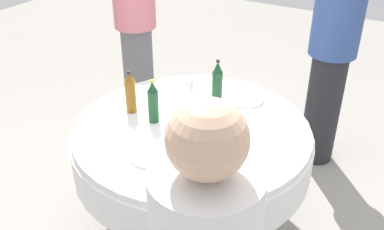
{
  "coord_description": "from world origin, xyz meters",
  "views": [
    {
      "loc": [
        -1.88,
        -1.09,
        2.08
      ],
      "look_at": [
        0.0,
        0.0,
        0.81
      ],
      "focal_mm": 41.05,
      "sensor_mm": 36.0,
      "label": 1
    }
  ],
  "objects_px": {
    "wine_glass_rear": "(235,134)",
    "bottle_amber_south": "(130,93)",
    "dining_table": "(192,147)",
    "wine_glass_east": "(214,109)",
    "plate_left": "(226,174)",
    "plate_right": "(244,98)",
    "bottle_dark_green_far": "(153,102)",
    "bottle_dark_green_front": "(217,86)",
    "plate_north": "(152,155)",
    "person_south": "(136,31)",
    "person_far": "(331,58)",
    "wine_glass_west": "(188,86)"
  },
  "relations": [
    {
      "from": "wine_glass_rear",
      "to": "bottle_amber_south",
      "type": "bearing_deg",
      "value": 85.04
    },
    {
      "from": "dining_table",
      "to": "wine_glass_east",
      "type": "relative_size",
      "value": 10.63
    },
    {
      "from": "wine_glass_east",
      "to": "plate_left",
      "type": "bearing_deg",
      "value": -145.56
    },
    {
      "from": "dining_table",
      "to": "plate_right",
      "type": "relative_size",
      "value": 5.46
    },
    {
      "from": "bottle_dark_green_far",
      "to": "wine_glass_rear",
      "type": "bearing_deg",
      "value": -93.74
    },
    {
      "from": "wine_glass_east",
      "to": "plate_left",
      "type": "relative_size",
      "value": 0.55
    },
    {
      "from": "bottle_dark_green_front",
      "to": "wine_glass_rear",
      "type": "distance_m",
      "value": 0.48
    },
    {
      "from": "dining_table",
      "to": "plate_left",
      "type": "bearing_deg",
      "value": -130.08
    },
    {
      "from": "plate_north",
      "to": "person_south",
      "type": "height_order",
      "value": "person_south"
    },
    {
      "from": "wine_glass_rear",
      "to": "plate_right",
      "type": "distance_m",
      "value": 0.59
    },
    {
      "from": "bottle_dark_green_front",
      "to": "plate_left",
      "type": "distance_m",
      "value": 0.7
    },
    {
      "from": "person_south",
      "to": "bottle_dark_green_far",
      "type": "bearing_deg",
      "value": -98.79
    },
    {
      "from": "bottle_dark_green_front",
      "to": "plate_north",
      "type": "height_order",
      "value": "bottle_dark_green_front"
    },
    {
      "from": "dining_table",
      "to": "bottle_amber_south",
      "type": "height_order",
      "value": "bottle_amber_south"
    },
    {
      "from": "plate_north",
      "to": "wine_glass_east",
      "type": "bearing_deg",
      "value": -15.45
    },
    {
      "from": "person_south",
      "to": "person_far",
      "type": "xyz_separation_m",
      "value": [
        0.25,
        -1.54,
        0.0
      ]
    },
    {
      "from": "wine_glass_east",
      "to": "wine_glass_rear",
      "type": "height_order",
      "value": "wine_glass_rear"
    },
    {
      "from": "person_far",
      "to": "bottle_amber_south",
      "type": "bearing_deg",
      "value": -104.15
    },
    {
      "from": "wine_glass_east",
      "to": "plate_north",
      "type": "relative_size",
      "value": 0.56
    },
    {
      "from": "bottle_amber_south",
      "to": "plate_right",
      "type": "bearing_deg",
      "value": -47.55
    },
    {
      "from": "bottle_dark_green_front",
      "to": "wine_glass_west",
      "type": "height_order",
      "value": "bottle_dark_green_front"
    },
    {
      "from": "plate_left",
      "to": "wine_glass_rear",
      "type": "bearing_deg",
      "value": 14.48
    },
    {
      "from": "plate_left",
      "to": "plate_right",
      "type": "relative_size",
      "value": 0.93
    },
    {
      "from": "dining_table",
      "to": "person_south",
      "type": "bearing_deg",
      "value": 49.83
    },
    {
      "from": "wine_glass_west",
      "to": "wine_glass_east",
      "type": "distance_m",
      "value": 0.32
    },
    {
      "from": "person_south",
      "to": "dining_table",
      "type": "bearing_deg",
      "value": -90.0
    },
    {
      "from": "bottle_amber_south",
      "to": "wine_glass_west",
      "type": "relative_size",
      "value": 1.74
    },
    {
      "from": "plate_right",
      "to": "person_far",
      "type": "height_order",
      "value": "person_far"
    },
    {
      "from": "bottle_amber_south",
      "to": "wine_glass_east",
      "type": "xyz_separation_m",
      "value": [
        0.13,
        -0.5,
        -0.03
      ]
    },
    {
      "from": "dining_table",
      "to": "wine_glass_rear",
      "type": "bearing_deg",
      "value": -107.18
    },
    {
      "from": "dining_table",
      "to": "plate_left",
      "type": "xyz_separation_m",
      "value": [
        -0.32,
        -0.38,
        0.16
      ]
    },
    {
      "from": "wine_glass_rear",
      "to": "dining_table",
      "type": "bearing_deg",
      "value": 72.82
    },
    {
      "from": "wine_glass_east",
      "to": "bottle_dark_green_far",
      "type": "bearing_deg",
      "value": 115.98
    },
    {
      "from": "dining_table",
      "to": "person_far",
      "type": "distance_m",
      "value": 1.26
    },
    {
      "from": "bottle_amber_south",
      "to": "person_south",
      "type": "bearing_deg",
      "value": 34.86
    },
    {
      "from": "wine_glass_east",
      "to": "person_far",
      "type": "relative_size",
      "value": 0.08
    },
    {
      "from": "bottle_amber_south",
      "to": "bottle_dark_green_far",
      "type": "distance_m",
      "value": 0.19
    },
    {
      "from": "wine_glass_rear",
      "to": "plate_right",
      "type": "xyz_separation_m",
      "value": [
        0.55,
        0.19,
        -0.09
      ]
    },
    {
      "from": "dining_table",
      "to": "person_far",
      "type": "relative_size",
      "value": 0.86
    },
    {
      "from": "plate_right",
      "to": "person_south",
      "type": "xyz_separation_m",
      "value": [
        0.43,
        1.18,
        0.11
      ]
    },
    {
      "from": "wine_glass_east",
      "to": "wine_glass_rear",
      "type": "bearing_deg",
      "value": -130.48
    },
    {
      "from": "bottle_dark_green_front",
      "to": "bottle_dark_green_far",
      "type": "relative_size",
      "value": 1.18
    },
    {
      "from": "bottle_dark_green_far",
      "to": "plate_right",
      "type": "distance_m",
      "value": 0.63
    },
    {
      "from": "wine_glass_east",
      "to": "person_far",
      "type": "height_order",
      "value": "person_far"
    },
    {
      "from": "bottle_dark_green_front",
      "to": "wine_glass_west",
      "type": "xyz_separation_m",
      "value": [
        -0.02,
        0.19,
        -0.04
      ]
    },
    {
      "from": "bottle_dark_green_front",
      "to": "person_south",
      "type": "distance_m",
      "value": 1.24
    },
    {
      "from": "bottle_dark_green_far",
      "to": "bottle_dark_green_front",
      "type": "bearing_deg",
      "value": -35.91
    },
    {
      "from": "wine_glass_east",
      "to": "plate_right",
      "type": "height_order",
      "value": "wine_glass_east"
    },
    {
      "from": "wine_glass_rear",
      "to": "plate_right",
      "type": "relative_size",
      "value": 0.56
    },
    {
      "from": "dining_table",
      "to": "plate_left",
      "type": "distance_m",
      "value": 0.52
    }
  ]
}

